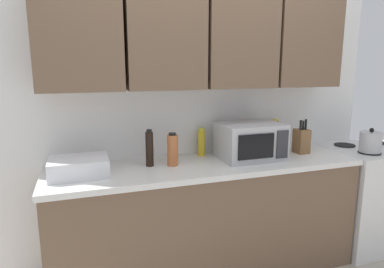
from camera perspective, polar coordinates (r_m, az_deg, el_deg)
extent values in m
cube|color=white|center=(2.80, 0.26, 4.84)|extent=(3.22, 0.06, 2.60)
cube|color=brown|center=(2.45, -18.59, 15.64)|extent=(0.56, 0.33, 0.75)
cube|color=brown|center=(2.53, -4.79, 16.03)|extent=(0.56, 0.33, 0.75)
cube|color=brown|center=(2.72, 7.59, 15.63)|extent=(0.56, 0.33, 0.75)
cube|color=brown|center=(3.02, 17.86, 14.77)|extent=(0.56, 0.33, 0.75)
cube|color=brown|center=(2.74, 2.55, -14.35)|extent=(2.32, 0.60, 0.86)
cube|color=white|center=(2.58, 2.64, -5.30)|extent=(2.35, 0.63, 0.04)
cube|color=silver|center=(3.55, 27.21, -9.14)|extent=(0.76, 0.64, 0.90)
cylinder|color=black|center=(3.21, 27.60, -2.75)|extent=(0.18, 0.18, 0.01)
cylinder|color=black|center=(3.41, 24.23, -1.71)|extent=(0.18, 0.18, 0.01)
cylinder|color=black|center=(3.64, 28.17, -1.26)|extent=(0.18, 0.18, 0.01)
cylinder|color=#B2B2B7|center=(3.19, 27.74, -1.20)|extent=(0.17, 0.17, 0.17)
sphere|color=black|center=(3.18, 27.91, 0.59)|extent=(0.04, 0.04, 0.04)
cube|color=#B7B7BC|center=(2.70, 9.70, -1.14)|extent=(0.48, 0.36, 0.28)
cube|color=black|center=(2.52, 10.73, -2.09)|extent=(0.29, 0.01, 0.18)
cube|color=#2D2D33|center=(2.64, 14.91, -1.69)|extent=(0.10, 0.01, 0.21)
cube|color=silver|center=(2.39, -18.45, -5.22)|extent=(0.38, 0.30, 0.12)
cube|color=brown|center=(2.98, 17.87, -1.15)|extent=(0.10, 0.12, 0.20)
cylinder|color=black|center=(2.93, 17.75, 1.44)|extent=(0.02, 0.02, 0.08)
cylinder|color=black|center=(2.95, 18.14, 1.41)|extent=(0.02, 0.02, 0.07)
cylinder|color=black|center=(2.96, 18.54, 1.55)|extent=(0.02, 0.02, 0.09)
cylinder|color=#BC6638|center=(2.48, -3.28, -2.76)|extent=(0.08, 0.08, 0.23)
cylinder|color=black|center=(2.46, -3.31, -0.01)|extent=(0.05, 0.05, 0.02)
cylinder|color=black|center=(2.48, -7.14, -2.54)|extent=(0.06, 0.06, 0.25)
cylinder|color=black|center=(2.45, -7.22, 0.53)|extent=(0.04, 0.04, 0.02)
cylinder|color=#AD701E|center=(3.03, 13.67, -0.20)|extent=(0.06, 0.06, 0.25)
cylinder|color=yellow|center=(3.01, 13.79, 2.32)|extent=(0.04, 0.04, 0.02)
cylinder|color=gold|center=(2.75, 1.60, -1.54)|extent=(0.06, 0.06, 0.21)
cylinder|color=yellow|center=(2.73, 1.61, 0.77)|extent=(0.05, 0.05, 0.02)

